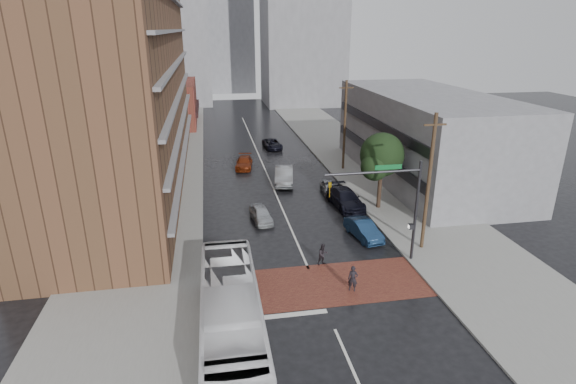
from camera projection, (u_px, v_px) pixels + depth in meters
name	position (u px, v px, depth m)	size (l,w,h in m)	color
ground	(317.00, 289.00, 27.80)	(160.00, 160.00, 0.00)	black
crosswalk	(316.00, 285.00, 28.26)	(14.00, 5.00, 0.02)	brown
sidewalk_west	(161.00, 176.00, 49.01)	(9.00, 90.00, 0.15)	gray
sidewalk_east	(363.00, 165.00, 52.79)	(9.00, 90.00, 0.15)	gray
apartment_block	(119.00, 42.00, 42.90)	(10.00, 44.00, 28.00)	brown
storefront_west	(171.00, 103.00, 74.57)	(8.00, 16.00, 7.00)	maroon
building_east	(426.00, 136.00, 47.46)	(11.00, 26.00, 9.00)	gray
distant_tower_west	(164.00, 24.00, 92.15)	(18.00, 16.00, 32.00)	gray
distant_tower_east	(303.00, 14.00, 90.51)	(16.00, 14.00, 36.00)	gray
distant_tower_center	(229.00, 42.00, 111.54)	(12.00, 10.00, 24.00)	gray
street_tree	(382.00, 158.00, 38.71)	(4.20, 4.10, 6.90)	#332319
signal_mast	(397.00, 198.00, 29.45)	(6.50, 0.30, 7.20)	#2D2D33
utility_pole_near	(429.00, 183.00, 31.18)	(1.60, 0.26, 10.00)	#473321
utility_pole_far	(345.00, 125.00, 49.68)	(1.60, 0.26, 10.00)	#473321
transit_bus	(231.00, 318.00, 22.20)	(2.89, 12.35, 3.44)	white
pedestrian_a	(353.00, 279.00, 27.41)	(0.60, 0.40, 1.65)	black
pedestrian_b	(323.00, 254.00, 30.50)	(0.75, 0.58, 1.53)	black
car_travel_a	(261.00, 214.00, 37.39)	(1.52, 3.77, 1.28)	#B5B9BD
car_travel_b	(284.00, 176.00, 46.48)	(1.82, 5.23, 1.72)	#9CA0A4
car_travel_c	(244.00, 163.00, 51.77)	(1.79, 4.40, 1.28)	maroon
suv_travel	(272.00, 144.00, 60.18)	(2.07, 4.49, 1.25)	black
car_parked_near	(363.00, 229.00, 34.46)	(1.45, 4.16, 1.37)	#152D4C
car_parked_mid	(345.00, 199.00, 40.43)	(2.22, 5.46, 1.59)	black
car_parked_far	(329.00, 187.00, 43.81)	(1.45, 3.61, 1.23)	#9C9EA3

